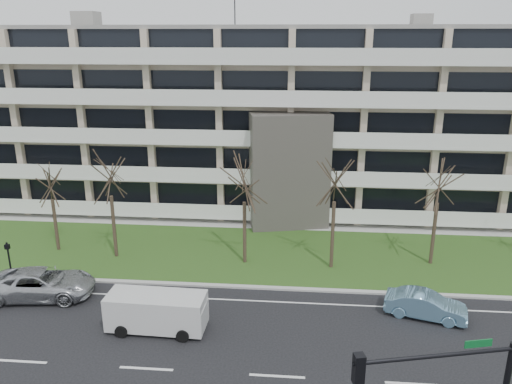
# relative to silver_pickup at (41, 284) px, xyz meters

# --- Properties ---
(ground) EXTENTS (160.00, 160.00, 0.00)m
(ground) POSITION_rel_silver_pickup_xyz_m (13.98, -5.93, -0.83)
(ground) COLOR black
(ground) RESTS_ON ground
(grass_verge) EXTENTS (90.00, 10.00, 0.06)m
(grass_verge) POSITION_rel_silver_pickup_xyz_m (13.98, 7.07, -0.80)
(grass_verge) COLOR #34541C
(grass_verge) RESTS_ON ground
(curb) EXTENTS (90.00, 0.35, 0.12)m
(curb) POSITION_rel_silver_pickup_xyz_m (13.98, 2.07, -0.77)
(curb) COLOR #B2B2AD
(curb) RESTS_ON ground
(sidewalk) EXTENTS (90.00, 2.00, 0.08)m
(sidewalk) POSITION_rel_silver_pickup_xyz_m (13.98, 12.57, -0.79)
(sidewalk) COLOR #B2B2AD
(sidewalk) RESTS_ON ground
(lane_edge_line) EXTENTS (90.00, 0.12, 0.01)m
(lane_edge_line) POSITION_rel_silver_pickup_xyz_m (13.98, 0.57, -0.83)
(lane_edge_line) COLOR white
(lane_edge_line) RESTS_ON ground
(apartment_building) EXTENTS (60.50, 15.10, 18.75)m
(apartment_building) POSITION_rel_silver_pickup_xyz_m (13.97, 19.39, 6.78)
(apartment_building) COLOR #BDAD93
(apartment_building) RESTS_ON ground
(silver_pickup) EXTENTS (6.27, 3.41, 1.67)m
(silver_pickup) POSITION_rel_silver_pickup_xyz_m (0.00, 0.00, 0.00)
(silver_pickup) COLOR #B7B9BF
(silver_pickup) RESTS_ON ground
(blue_sedan) EXTENTS (4.52, 2.62, 1.41)m
(blue_sedan) POSITION_rel_silver_pickup_xyz_m (21.70, -0.28, -0.13)
(blue_sedan) COLOR #7EB6DB
(blue_sedan) RESTS_ON ground
(white_van) EXTENTS (5.11, 2.22, 1.96)m
(white_van) POSITION_rel_silver_pickup_xyz_m (7.68, -2.71, 0.34)
(white_van) COLOR silver
(white_van) RESTS_ON ground
(pedestrian_signal) EXTENTS (0.26, 0.21, 2.79)m
(pedestrian_signal) POSITION_rel_silver_pickup_xyz_m (-2.54, 1.24, 0.95)
(pedestrian_signal) COLOR black
(pedestrian_signal) RESTS_ON ground
(tree_1) EXTENTS (3.37, 3.37, 6.74)m
(tree_1) POSITION_rel_silver_pickup_xyz_m (-2.13, 6.41, 4.40)
(tree_1) COLOR #382B21
(tree_1) RESTS_ON ground
(tree_2) EXTENTS (3.93, 3.93, 7.85)m
(tree_2) POSITION_rel_silver_pickup_xyz_m (2.35, 5.70, 5.27)
(tree_2) COLOR #382B21
(tree_2) RESTS_ON ground
(tree_3) EXTENTS (3.83, 3.83, 7.65)m
(tree_3) POSITION_rel_silver_pickup_xyz_m (11.26, 5.55, 5.11)
(tree_3) COLOR #382B21
(tree_3) RESTS_ON ground
(tree_4) EXTENTS (4.07, 4.07, 8.14)m
(tree_4) POSITION_rel_silver_pickup_xyz_m (16.97, 5.30, 5.49)
(tree_4) COLOR #382B21
(tree_4) RESTS_ON ground
(tree_5) EXTENTS (3.83, 3.83, 7.65)m
(tree_5) POSITION_rel_silver_pickup_xyz_m (23.61, 6.44, 5.12)
(tree_5) COLOR #382B21
(tree_5) RESTS_ON ground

